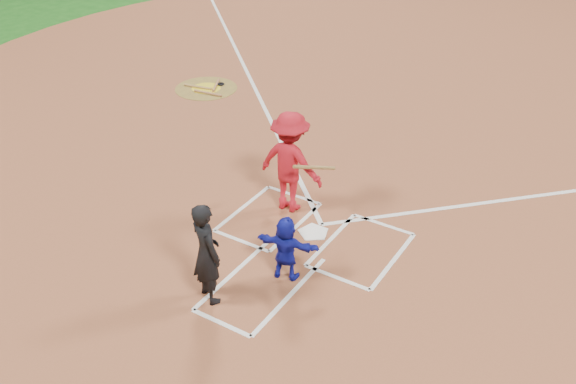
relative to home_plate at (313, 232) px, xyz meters
The scene contains 13 objects.
ground 0.02m from the home_plate, ahead, with size 120.00×120.00×0.00m, color #165214.
home_plate_dirt 6.00m from the home_plate, 90.00° to the left, with size 28.00×28.00×0.01m, color brown.
home_plate is the anchor object (origin of this frame).
on_deck_circle 7.35m from the home_plate, 143.55° to the left, with size 1.70×1.70×0.01m, color brown.
on_deck_logo 7.35m from the home_plate, 143.55° to the left, with size 0.80×0.80×0.00m, color yellow.
on_deck_bat_a 7.38m from the home_plate, 141.29° to the left, with size 0.06×0.06×0.84m, color #9D6339.
on_deck_bat_b 7.45m from the home_plate, 145.08° to the left, with size 0.06×0.06×0.84m, color #A3753B.
on_deck_bat_c 6.93m from the home_plate, 144.07° to the left, with size 0.06×0.06×0.84m, color #9D6539.
bat_weight_donut 7.44m from the home_plate, 140.15° to the left, with size 0.19×0.19×0.05m, color black.
catcher 1.46m from the home_plate, 79.93° to the right, with size 1.07×0.34×1.15m, color #1319A0.
umpire 2.61m from the home_plate, 102.20° to the right, with size 0.64×0.42×1.74m, color black.
chalk_markings 5.29m from the home_plate, 90.00° to the left, with size 28.35×17.32×0.01m.
batter_at_plate 1.38m from the home_plate, 148.06° to the left, with size 1.51×0.89×2.00m.
Camera 1 is at (4.68, -8.40, 6.81)m, focal length 40.00 mm.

